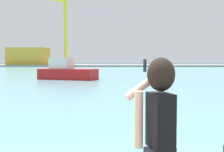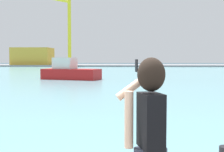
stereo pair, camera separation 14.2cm
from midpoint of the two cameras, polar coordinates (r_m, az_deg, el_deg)
ground_plane at (r=53.22m, az=1.68°, el=0.79°), size 220.00×220.00×0.00m
harbor_water at (r=55.22m, az=1.69°, el=0.89°), size 140.00×100.00×0.02m
far_shore_dock at (r=95.19m, az=1.86°, el=2.03°), size 140.00×20.00×0.46m
person_photographer at (r=3.11m, az=8.41°, el=-9.00°), size 0.54×0.54×1.74m
boat_moored at (r=33.86m, az=-7.86°, el=0.81°), size 6.81×4.31×2.42m
warehouse_left at (r=95.84m, az=-14.69°, el=3.63°), size 11.33×8.98×5.21m
port_crane at (r=89.80m, az=-8.77°, el=9.62°), size 8.55×10.80×19.33m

